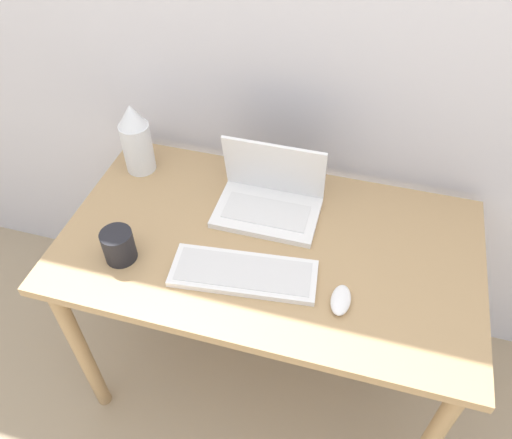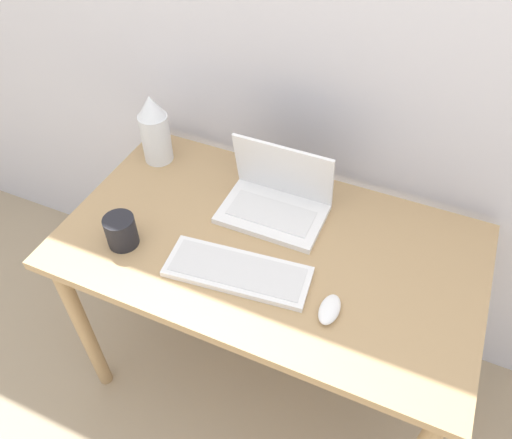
# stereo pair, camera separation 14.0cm
# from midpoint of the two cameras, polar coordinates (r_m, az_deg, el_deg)

# --- Properties ---
(wall_back) EXTENTS (6.00, 0.05, 2.50)m
(wall_back) POSITION_cam_midpoint_polar(r_m,az_deg,el_deg) (1.52, 11.28, 20.86)
(wall_back) COLOR silver
(wall_back) RESTS_ON ground_plane
(desk) EXTENTS (1.24, 0.71, 0.76)m
(desk) POSITION_cam_midpoint_polar(r_m,az_deg,el_deg) (1.55, 4.06, -5.27)
(desk) COLOR tan
(desk) RESTS_ON ground_plane
(laptop) EXTENTS (0.32, 0.22, 0.23)m
(laptop) POSITION_cam_midpoint_polar(r_m,az_deg,el_deg) (1.54, 4.93, 2.29)
(laptop) COLOR white
(laptop) RESTS_ON desk
(keyboard) EXTENTS (0.42, 0.19, 0.02)m
(keyboard) POSITION_cam_midpoint_polar(r_m,az_deg,el_deg) (1.40, 0.77, -6.12)
(keyboard) COLOR white
(keyboard) RESTS_ON desk
(mouse) EXTENTS (0.05, 0.10, 0.03)m
(mouse) POSITION_cam_midpoint_polar(r_m,az_deg,el_deg) (1.34, 11.43, -10.22)
(mouse) COLOR white
(mouse) RESTS_ON desk
(vase) EXTENTS (0.10, 0.10, 0.25)m
(vase) POSITION_cam_midpoint_polar(r_m,az_deg,el_deg) (1.72, -9.22, 10.02)
(vase) COLOR white
(vase) RESTS_ON desk
(mug) EXTENTS (0.09, 0.09, 0.10)m
(mug) POSITION_cam_midpoint_polar(r_m,az_deg,el_deg) (1.48, -12.57, -1.45)
(mug) COLOR black
(mug) RESTS_ON desk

